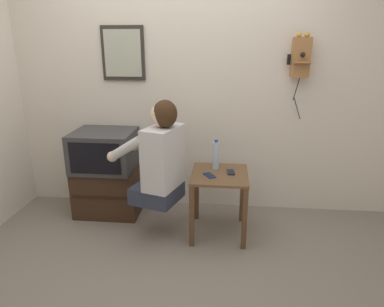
# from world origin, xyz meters

# --- Properties ---
(ground_plane) EXTENTS (14.00, 14.00, 0.00)m
(ground_plane) POSITION_xyz_m (0.00, 0.00, 0.00)
(ground_plane) COLOR slate
(wall_back) EXTENTS (6.80, 0.05, 2.55)m
(wall_back) POSITION_xyz_m (0.00, 1.03, 1.27)
(wall_back) COLOR beige
(wall_back) RESTS_ON ground_plane
(side_table) EXTENTS (0.48, 0.52, 0.56)m
(side_table) POSITION_xyz_m (0.39, 0.45, 0.44)
(side_table) COLOR brown
(side_table) RESTS_ON ground_plane
(person) EXTENTS (0.63, 0.54, 0.87)m
(person) POSITION_xyz_m (-0.10, 0.36, 0.73)
(person) COLOR #2D3347
(person) RESTS_ON ground_plane
(tv_stand) EXTENTS (0.61, 0.45, 0.46)m
(tv_stand) POSITION_xyz_m (-0.70, 0.74, 0.23)
(tv_stand) COLOR #382316
(tv_stand) RESTS_ON ground_plane
(television) EXTENTS (0.57, 0.51, 0.37)m
(television) POSITION_xyz_m (-0.71, 0.75, 0.64)
(television) COLOR #38383A
(television) RESTS_ON tv_stand
(wall_phone_antique) EXTENTS (0.19, 0.19, 0.76)m
(wall_phone_antique) POSITION_xyz_m (1.07, 0.95, 1.50)
(wall_phone_antique) COLOR #9E6B3D
(framed_picture) EXTENTS (0.41, 0.03, 0.50)m
(framed_picture) POSITION_xyz_m (-0.55, 0.99, 1.53)
(framed_picture) COLOR #2D2823
(cell_phone_held) EXTENTS (0.12, 0.14, 0.01)m
(cell_phone_held) POSITION_xyz_m (0.31, 0.39, 0.57)
(cell_phone_held) COLOR navy
(cell_phone_held) RESTS_ON side_table
(cell_phone_spare) EXTENTS (0.07, 0.13, 0.01)m
(cell_phone_spare) POSITION_xyz_m (0.49, 0.48, 0.57)
(cell_phone_spare) COLOR black
(cell_phone_spare) RESTS_ON side_table
(water_bottle) EXTENTS (0.06, 0.06, 0.26)m
(water_bottle) POSITION_xyz_m (0.36, 0.57, 0.69)
(water_bottle) COLOR #ADC6DB
(water_bottle) RESTS_ON side_table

